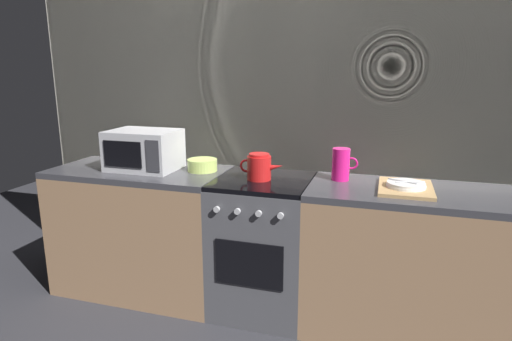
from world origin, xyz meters
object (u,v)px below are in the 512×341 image
(stove_unit, at_px, (263,245))
(kettle, at_px, (259,167))
(microwave, at_px, (144,150))
(dish_pile, at_px, (406,187))
(mixing_bowl, at_px, (202,165))
(pitcher, at_px, (341,164))

(stove_unit, relative_size, kettle, 3.16)
(microwave, distance_m, dish_pile, 1.72)
(kettle, relative_size, mixing_bowl, 1.42)
(kettle, xyz_separation_m, pitcher, (0.49, 0.14, 0.02))
(kettle, height_order, mixing_bowl, kettle)
(stove_unit, height_order, kettle, kettle)
(kettle, xyz_separation_m, mixing_bowl, (-0.44, 0.11, -0.04))
(stove_unit, distance_m, pitcher, 0.73)
(microwave, distance_m, mixing_bowl, 0.42)
(mixing_bowl, bearing_deg, stove_unit, -10.79)
(stove_unit, distance_m, dish_pile, 0.97)
(microwave, relative_size, dish_pile, 1.15)
(mixing_bowl, xyz_separation_m, dish_pile, (1.31, -0.09, -0.02))
(stove_unit, xyz_separation_m, pitcher, (0.47, 0.11, 0.55))
(microwave, bearing_deg, dish_pile, -0.62)
(mixing_bowl, height_order, pitcher, pitcher)
(stove_unit, distance_m, mixing_bowl, 0.68)
(stove_unit, relative_size, pitcher, 4.50)
(kettle, bearing_deg, mixing_bowl, 165.55)
(kettle, bearing_deg, pitcher, 16.05)
(microwave, distance_m, kettle, 0.84)
(microwave, xyz_separation_m, pitcher, (1.33, 0.10, -0.03))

